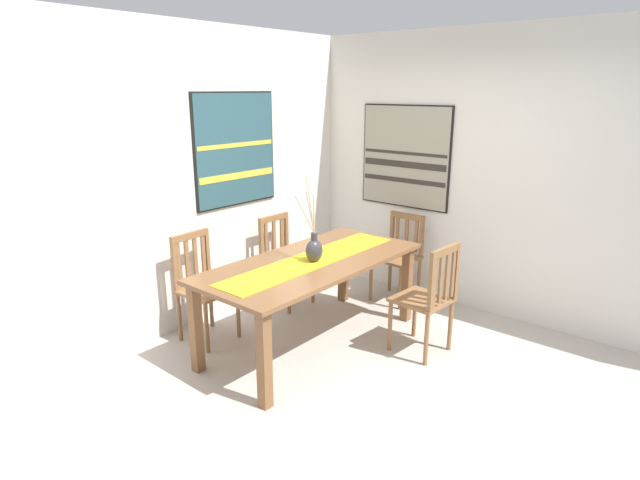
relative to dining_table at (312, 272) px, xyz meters
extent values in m
cube|color=#B2A89E|center=(-0.18, -0.68, -0.67)|extent=(6.40, 6.40, 0.03)
cube|color=silver|center=(-0.18, 1.18, 0.69)|extent=(6.40, 0.12, 2.70)
cube|color=silver|center=(1.68, -0.68, 0.69)|extent=(0.12, 6.40, 2.70)
cube|color=brown|center=(0.00, 0.00, 0.08)|extent=(2.02, 0.92, 0.03)
cube|color=brown|center=(-0.93, -0.38, -0.30)|extent=(0.08, 0.08, 0.73)
cube|color=brown|center=(0.93, -0.38, -0.30)|extent=(0.08, 0.08, 0.73)
cube|color=brown|center=(-0.93, 0.38, -0.30)|extent=(0.08, 0.08, 0.73)
cube|color=brown|center=(0.93, 0.38, -0.30)|extent=(0.08, 0.08, 0.73)
cube|color=gold|center=(0.00, 0.00, 0.11)|extent=(1.86, 0.36, 0.01)
ellipsoid|color=#333338|center=(-0.02, -0.04, 0.20)|extent=(0.16, 0.13, 0.19)
cylinder|color=#333338|center=(-0.02, -0.04, 0.32)|extent=(0.05, 0.05, 0.07)
cylinder|color=#997F5B|center=(0.03, 0.00, 0.50)|extent=(0.10, 0.09, 0.30)
cylinder|color=#997F5B|center=(-0.07, 0.01, 0.50)|extent=(0.10, 0.13, 0.31)
cylinder|color=#997F5B|center=(0.03, 0.04, 0.57)|extent=(0.10, 0.18, 0.44)
cylinder|color=#997F5B|center=(-0.02, -0.01, 0.52)|extent=(0.02, 0.08, 0.33)
cube|color=brown|center=(0.49, -0.78, -0.20)|extent=(0.45, 0.45, 0.03)
cylinder|color=brown|center=(0.32, -0.59, -0.44)|extent=(0.04, 0.04, 0.45)
cylinder|color=brown|center=(0.68, -0.62, -0.44)|extent=(0.04, 0.04, 0.45)
cylinder|color=brown|center=(0.30, -0.95, -0.44)|extent=(0.04, 0.04, 0.45)
cylinder|color=brown|center=(0.66, -0.98, -0.44)|extent=(0.04, 0.04, 0.45)
cube|color=brown|center=(0.30, -0.96, 0.06)|extent=(0.04, 0.04, 0.48)
cube|color=brown|center=(0.65, -0.99, 0.06)|extent=(0.04, 0.04, 0.48)
cube|color=brown|center=(0.48, -0.97, 0.27)|extent=(0.38, 0.06, 0.06)
cube|color=brown|center=(0.34, -0.96, 0.04)|extent=(0.04, 0.02, 0.39)
cube|color=brown|center=(0.43, -0.97, 0.04)|extent=(0.04, 0.02, 0.39)
cube|color=brown|center=(0.52, -0.98, 0.04)|extent=(0.04, 0.02, 0.39)
cube|color=brown|center=(0.61, -0.98, 0.04)|extent=(0.04, 0.02, 0.39)
cube|color=brown|center=(-0.53, 0.74, -0.20)|extent=(0.44, 0.44, 0.03)
cylinder|color=brown|center=(-0.34, 0.57, -0.44)|extent=(0.04, 0.04, 0.45)
cylinder|color=brown|center=(-0.70, 0.56, -0.44)|extent=(0.04, 0.04, 0.45)
cylinder|color=brown|center=(-0.36, 0.93, -0.44)|extent=(0.04, 0.04, 0.45)
cylinder|color=brown|center=(-0.72, 0.92, -0.44)|extent=(0.04, 0.04, 0.45)
cube|color=brown|center=(-0.36, 0.94, 0.05)|extent=(0.04, 0.04, 0.48)
cube|color=brown|center=(-0.72, 0.93, 0.05)|extent=(0.04, 0.04, 0.48)
cube|color=brown|center=(-0.54, 0.93, 0.26)|extent=(0.38, 0.05, 0.06)
cube|color=brown|center=(-0.40, 0.94, 0.04)|extent=(0.04, 0.02, 0.39)
cube|color=brown|center=(-0.49, 0.94, 0.04)|extent=(0.04, 0.02, 0.39)
cube|color=brown|center=(-0.58, 0.93, 0.04)|extent=(0.04, 0.02, 0.39)
cube|color=brown|center=(-0.67, 0.93, 0.04)|extent=(0.04, 0.02, 0.39)
cube|color=brown|center=(0.50, 0.76, -0.20)|extent=(0.42, 0.42, 0.03)
cylinder|color=brown|center=(0.68, 0.58, -0.44)|extent=(0.04, 0.04, 0.45)
cylinder|color=brown|center=(0.32, 0.58, -0.44)|extent=(0.04, 0.04, 0.45)
cylinder|color=brown|center=(0.68, 0.94, -0.44)|extent=(0.04, 0.04, 0.45)
cylinder|color=brown|center=(0.32, 0.94, -0.44)|extent=(0.04, 0.04, 0.45)
cube|color=brown|center=(0.68, 0.95, 0.03)|extent=(0.04, 0.04, 0.44)
cube|color=brown|center=(0.32, 0.95, 0.03)|extent=(0.04, 0.04, 0.44)
cube|color=brown|center=(0.50, 0.95, 0.22)|extent=(0.38, 0.03, 0.06)
cube|color=brown|center=(0.61, 0.95, 0.02)|extent=(0.04, 0.02, 0.35)
cube|color=brown|center=(0.50, 0.95, 0.02)|extent=(0.04, 0.02, 0.35)
cube|color=brown|center=(0.39, 0.95, 0.02)|extent=(0.04, 0.02, 0.35)
cube|color=brown|center=(1.29, -0.03, -0.20)|extent=(0.42, 0.42, 0.03)
cylinder|color=brown|center=(1.11, -0.20, -0.44)|extent=(0.04, 0.04, 0.45)
cylinder|color=brown|center=(1.12, 0.16, -0.44)|extent=(0.04, 0.04, 0.45)
cylinder|color=brown|center=(1.47, -0.21, -0.44)|extent=(0.04, 0.04, 0.45)
cylinder|color=brown|center=(1.48, 0.15, -0.44)|extent=(0.04, 0.04, 0.45)
cube|color=brown|center=(1.48, -0.21, 0.03)|extent=(0.04, 0.04, 0.43)
cube|color=brown|center=(1.49, 0.15, 0.03)|extent=(0.04, 0.04, 0.43)
cube|color=brown|center=(1.48, -0.03, 0.21)|extent=(0.04, 0.38, 0.06)
cube|color=brown|center=(1.48, -0.14, 0.01)|extent=(0.02, 0.04, 0.34)
cube|color=brown|center=(1.48, -0.03, 0.01)|extent=(0.02, 0.04, 0.34)
cube|color=brown|center=(1.48, 0.09, 0.01)|extent=(0.02, 0.04, 0.34)
cube|color=black|center=(0.18, 1.12, 0.93)|extent=(0.97, 0.04, 1.07)
cube|color=#284C56|center=(0.18, 1.10, 0.93)|extent=(0.94, 0.01, 1.04)
cube|color=gold|center=(0.18, 1.09, 0.68)|extent=(0.91, 0.00, 0.06)
cube|color=gold|center=(0.18, 1.09, 0.97)|extent=(0.91, 0.00, 0.04)
cube|color=black|center=(1.62, 0.11, 0.80)|extent=(0.04, 1.04, 1.06)
cube|color=gray|center=(1.60, 0.11, 0.80)|extent=(0.01, 1.01, 1.03)
cube|color=#2D2823|center=(1.59, 0.11, 0.56)|extent=(0.00, 0.98, 0.05)
cube|color=#2D2823|center=(1.59, 0.11, 0.84)|extent=(0.00, 0.98, 0.03)
cube|color=#2D2823|center=(1.59, 0.11, 0.72)|extent=(0.00, 0.98, 0.07)
camera|label=1|loc=(-3.11, -2.71, 1.48)|focal=29.15mm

